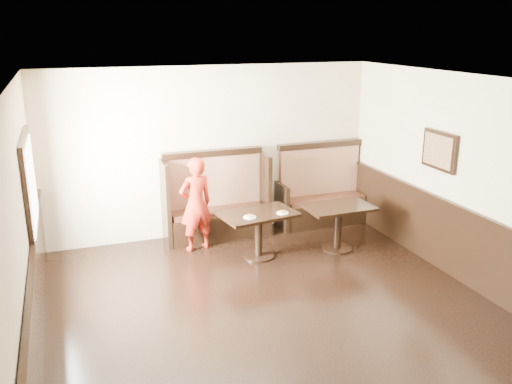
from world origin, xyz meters
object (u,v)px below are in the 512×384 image
booth_neighbor (321,197)px  table_main (259,223)px  booth_main (216,206)px  table_neighbor (338,217)px  child (196,204)px

booth_neighbor → table_main: 1.91m
booth_main → table_neighbor: size_ratio=1.66×
table_neighbor → child: 2.22m
booth_main → table_neighbor: bearing=-36.4°
booth_main → booth_neighbor: bearing=-0.1°
booth_main → child: bearing=-134.3°
booth_main → table_main: bearing=-71.1°
booth_main → table_main: booth_main is taller
table_neighbor → child: child is taller
table_main → child: bearing=134.0°
table_neighbor → child: (-2.08, 0.75, 0.21)m
booth_main → booth_neighbor: (1.95, -0.00, -0.05)m
booth_neighbor → booth_main: bearing=179.9°
table_main → booth_main: bearing=100.1°
table_main → table_neighbor: (1.27, -0.14, -0.00)m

